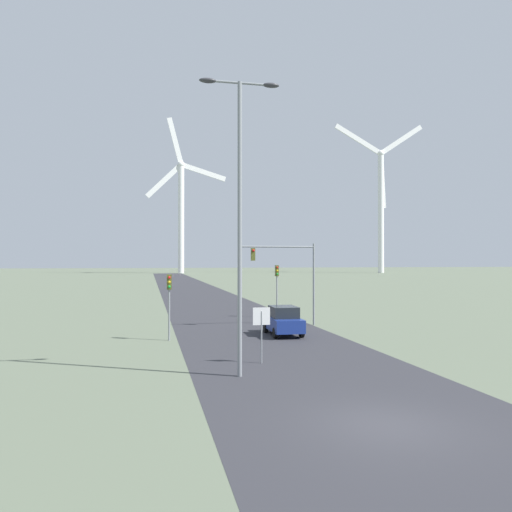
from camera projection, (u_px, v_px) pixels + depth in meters
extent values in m
plane|color=#5B6651|center=(385.00, 424.00, 14.35)|extent=(600.00, 600.00, 0.00)
cube|color=#2D2D33|center=(204.00, 299.00, 61.26)|extent=(10.00, 240.00, 0.01)
cylinder|color=gray|center=(240.00, 229.00, 20.33)|extent=(0.18, 0.18, 12.04)
cylinder|color=gray|center=(240.00, 83.00, 20.38)|extent=(2.63, 0.10, 0.10)
ellipsoid|color=#333338|center=(208.00, 81.00, 20.11)|extent=(0.70, 0.32, 0.20)
ellipsoid|color=#333338|center=(271.00, 85.00, 20.66)|extent=(0.70, 0.32, 0.20)
cylinder|color=gray|center=(261.00, 337.00, 22.90)|extent=(0.07, 0.07, 2.39)
cube|color=white|center=(262.00, 316.00, 22.89)|extent=(0.81, 0.01, 0.81)
cube|color=red|center=(261.00, 316.00, 22.91)|extent=(0.76, 0.02, 0.76)
cylinder|color=gray|center=(169.00, 307.00, 29.41)|extent=(0.11, 0.11, 3.90)
cube|color=#4C511E|center=(169.00, 282.00, 29.42)|extent=(0.28, 0.24, 0.90)
sphere|color=red|center=(169.00, 278.00, 29.29)|extent=(0.16, 0.16, 0.16)
sphere|color=gold|center=(169.00, 282.00, 29.29)|extent=(0.16, 0.16, 0.16)
sphere|color=green|center=(169.00, 287.00, 29.28)|extent=(0.16, 0.16, 0.16)
cylinder|color=gray|center=(277.00, 291.00, 41.15)|extent=(0.11, 0.11, 4.32)
cube|color=#4C511E|center=(277.00, 271.00, 41.17)|extent=(0.28, 0.24, 0.90)
sphere|color=red|center=(277.00, 267.00, 41.04)|extent=(0.16, 0.16, 0.16)
sphere|color=gold|center=(277.00, 271.00, 41.03)|extent=(0.16, 0.16, 0.16)
sphere|color=green|center=(277.00, 274.00, 41.03)|extent=(0.16, 0.16, 0.16)
cylinder|color=gray|center=(314.00, 284.00, 36.33)|extent=(0.14, 0.14, 5.95)
cylinder|color=gray|center=(278.00, 247.00, 35.80)|extent=(5.33, 0.12, 0.12)
cube|color=#4C511E|center=(253.00, 254.00, 35.40)|extent=(0.28, 0.24, 0.90)
sphere|color=red|center=(253.00, 251.00, 35.27)|extent=(0.18, 0.18, 0.18)
cube|color=navy|center=(283.00, 323.00, 31.56)|extent=(1.88, 4.13, 0.80)
cube|color=#1E2328|center=(284.00, 312.00, 31.42)|extent=(1.60, 2.13, 0.70)
cylinder|color=black|center=(266.00, 327.00, 32.63)|extent=(0.22, 0.66, 0.66)
cylinder|color=black|center=(290.00, 327.00, 32.98)|extent=(0.22, 0.66, 0.66)
cylinder|color=black|center=(275.00, 333.00, 30.14)|extent=(0.22, 0.66, 0.66)
cylinder|color=black|center=(302.00, 332.00, 30.49)|extent=(0.22, 0.66, 0.66)
cylinder|color=white|center=(181.00, 219.00, 181.92)|extent=(2.20, 2.20, 39.74)
sphere|color=white|center=(181.00, 165.00, 182.09)|extent=(2.60, 2.60, 2.60)
cube|color=white|center=(164.00, 181.00, 179.98)|extent=(13.05, 2.02, 13.00)
cube|color=white|center=(204.00, 172.00, 184.87)|extent=(16.48, 2.42, 6.10)
cube|color=white|center=(175.00, 140.00, 181.43)|extent=(6.01, 1.19, 16.55)
cylinder|color=white|center=(381.00, 213.00, 188.38)|extent=(2.20, 2.20, 45.17)
sphere|color=white|center=(381.00, 154.00, 188.58)|extent=(2.60, 2.60, 2.60)
cube|color=white|center=(402.00, 140.00, 190.93)|extent=(17.72, 1.37, 12.45)
cube|color=white|center=(358.00, 139.00, 186.16)|extent=(18.66, 1.42, 10.63)
cube|color=white|center=(382.00, 182.00, 188.64)|extent=(2.92, 0.64, 20.06)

